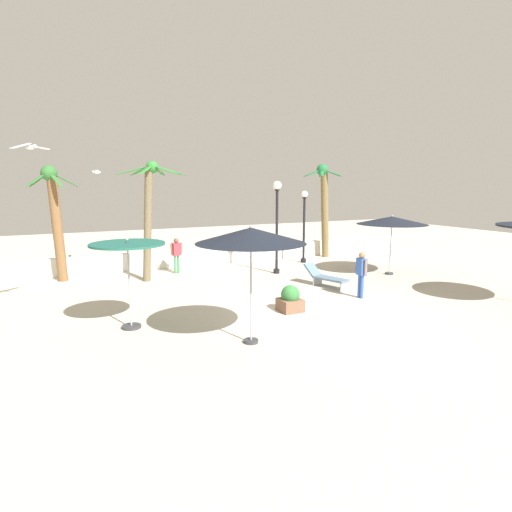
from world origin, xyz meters
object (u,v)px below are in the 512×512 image
at_px(lamp_post_0, 304,220).
at_px(lounge_chair_0, 326,277).
at_px(patio_umbrella_0, 251,236).
at_px(palm_tree_2, 324,201).
at_px(patio_umbrella_1, 392,221).
at_px(patio_umbrella_2, 128,252).
at_px(guest_1, 361,270).
at_px(seagull_1, 97,172).
at_px(seagull_0, 31,147).
at_px(planter, 290,299).
at_px(lamp_post_1, 277,215).
at_px(palm_tree_0, 149,206).
at_px(palm_tree_1, 55,211).
at_px(guest_0, 176,252).

bearing_deg(lamp_post_0, lounge_chair_0, -112.77).
xyz_separation_m(patio_umbrella_0, palm_tree_2, (9.18, 10.02, 0.37)).
xyz_separation_m(patio_umbrella_1, lamp_post_0, (-1.89, 4.23, -0.23)).
height_order(patio_umbrella_2, palm_tree_2, palm_tree_2).
relative_size(guest_1, seagull_1, 1.19).
height_order(seagull_0, planter, seagull_0).
height_order(patio_umbrella_0, lamp_post_0, lamp_post_0).
bearing_deg(guest_1, seagull_0, 170.98).
distance_m(patio_umbrella_0, lamp_post_1, 8.68).
relative_size(palm_tree_0, lounge_chair_0, 2.52).
relative_size(palm_tree_1, lounge_chair_0, 2.43).
bearing_deg(palm_tree_2, patio_umbrella_1, -89.78).
height_order(patio_umbrella_2, guest_0, patio_umbrella_2).
xyz_separation_m(palm_tree_0, lamp_post_0, (8.00, 0.76, -0.92)).
relative_size(palm_tree_2, guest_0, 3.17).
xyz_separation_m(palm_tree_2, lamp_post_1, (-4.45, -2.75, -0.47)).
relative_size(patio_umbrella_2, palm_tree_2, 0.50).
bearing_deg(patio_umbrella_2, lamp_post_1, 33.24).
height_order(palm_tree_2, lamp_post_0, palm_tree_2).
relative_size(patio_umbrella_2, guest_1, 1.54).
bearing_deg(seagull_1, patio_umbrella_2, -91.45).
distance_m(palm_tree_1, guest_0, 5.26).
height_order(palm_tree_0, lounge_chair_0, palm_tree_0).
height_order(patio_umbrella_2, palm_tree_1, palm_tree_1).
xyz_separation_m(guest_1, seagull_1, (-7.71, 9.37, 3.56)).
bearing_deg(palm_tree_2, palm_tree_0, -170.19).
relative_size(patio_umbrella_1, palm_tree_2, 0.61).
relative_size(lamp_post_0, guest_1, 2.23).
distance_m(lounge_chair_0, guest_0, 6.90).
distance_m(palm_tree_2, lamp_post_1, 5.25).
xyz_separation_m(palm_tree_0, seagull_1, (-1.63, 3.28, 1.45)).
bearing_deg(palm_tree_1, patio_umbrella_2, -77.37).
bearing_deg(palm_tree_1, lounge_chair_0, -30.90).
bearing_deg(guest_0, seagull_1, 142.34).
relative_size(guest_0, guest_1, 0.97).
distance_m(palm_tree_1, lamp_post_1, 9.31).
bearing_deg(patio_umbrella_1, lamp_post_1, 151.41).
bearing_deg(seagull_1, lamp_post_1, -31.50).
distance_m(patio_umbrella_2, palm_tree_1, 7.58).
distance_m(patio_umbrella_1, lamp_post_0, 4.64).
bearing_deg(seagull_0, planter, -15.17).
height_order(seagull_1, planter, seagull_1).
xyz_separation_m(guest_0, seagull_1, (-2.98, 2.30, 3.59)).
bearing_deg(seagull_0, guest_0, 45.42).
relative_size(palm_tree_2, planter, 6.01).
bearing_deg(planter, palm_tree_2, 49.62).
distance_m(patio_umbrella_0, lounge_chair_0, 7.13).
bearing_deg(palm_tree_1, lamp_post_0, -3.94).
relative_size(patio_umbrella_0, palm_tree_2, 0.59).
bearing_deg(guest_0, guest_1, -56.20).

